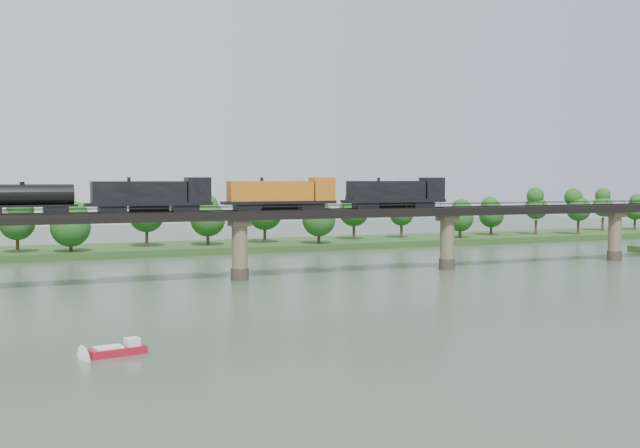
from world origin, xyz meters
name	(u,v)px	position (x,y,z in m)	size (l,w,h in m)	color
ground	(309,307)	(0.00, 0.00, 0.00)	(400.00, 400.00, 0.00)	#364537
far_bank	(167,249)	(0.00, 85.00, 0.80)	(300.00, 24.00, 1.60)	#26451B
bridge	(240,247)	(0.00, 30.00, 5.46)	(236.00, 30.00, 11.50)	#473A2D
bridge_superstructure	(239,209)	(0.00, 30.00, 11.79)	(220.00, 4.90, 0.75)	black
far_treeline	(134,215)	(-8.21, 80.52, 8.83)	(289.06, 17.54, 13.60)	#382619
freight_train	(239,195)	(-0.07, 30.00, 14.13)	(79.99, 3.12, 5.51)	black
motorboat	(118,350)	(-27.65, -19.29, 0.52)	(5.65, 2.90, 1.51)	#A71323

